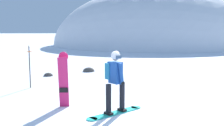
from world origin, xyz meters
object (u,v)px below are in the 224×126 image
Objects in this scene: snowboarder_main at (115,80)px; piste_marker_near at (30,63)px; spare_snowboard at (64,80)px; rock_dark at (48,76)px; rock_mid at (89,71)px.

snowboarder_main is 4.50m from piste_marker_near.
spare_snowboard reaches higher than rock_dark.
snowboarder_main is at bearing -46.76° from piste_marker_near.
rock_mid is (-0.90, 7.11, -0.92)m from snowboarder_main.
spare_snowboard is 6.58m from rock_mid.
rock_dark is at bearing 104.97° from spare_snowboard.
spare_snowboard is at bearing 157.52° from snowboarder_main.
rock_dark is 2.32m from rock_mid.
snowboarder_main is 1.04× the size of spare_snowboard.
snowboarder_main is 6.59m from rock_dark.
piste_marker_near is (-1.63, 2.68, 0.14)m from spare_snowboard.
spare_snowboard is at bearing -94.83° from rock_mid.
snowboarder_main is at bearing -82.80° from rock_mid.
rock_dark is at bearing -147.74° from rock_mid.
snowboarder_main reaches higher than spare_snowboard.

